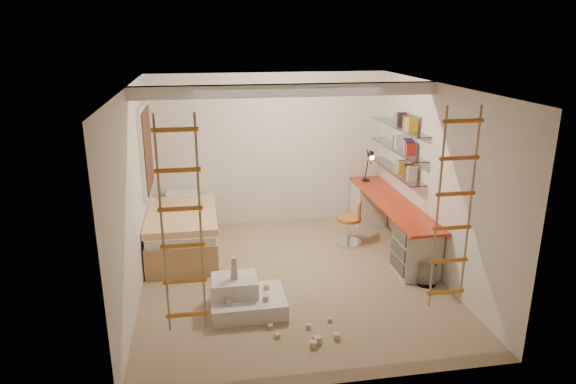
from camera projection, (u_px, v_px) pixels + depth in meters
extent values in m
plane|color=#998362|center=(292.00, 278.00, 7.06)|extent=(4.50, 4.50, 0.00)
cube|color=white|center=(288.00, 90.00, 6.58)|extent=(4.00, 0.18, 0.16)
cube|color=white|center=(145.00, 150.00, 7.69)|extent=(0.06, 1.15, 1.35)
cube|color=#4C2D1E|center=(148.00, 149.00, 7.69)|extent=(0.02, 1.00, 1.20)
cylinder|color=white|center=(427.00, 274.00, 6.83)|extent=(0.25, 0.25, 0.31)
cube|color=red|center=(392.00, 202.00, 7.90)|extent=(0.55, 2.80, 0.04)
cube|color=beige|center=(369.00, 203.00, 9.04)|extent=(0.52, 0.55, 0.71)
cube|color=beige|center=(417.00, 251.00, 7.07)|extent=(0.52, 0.55, 0.71)
cube|color=#4C4742|center=(399.00, 235.00, 6.95)|extent=(0.02, 0.50, 0.18)
cube|color=#4C4742|center=(398.00, 250.00, 7.01)|extent=(0.02, 0.50, 0.18)
cube|color=#4C4742|center=(397.00, 264.00, 7.08)|extent=(0.02, 0.50, 0.18)
cube|color=white|center=(396.00, 170.00, 8.07)|extent=(0.25, 1.80, 0.01)
cube|color=white|center=(397.00, 149.00, 7.97)|extent=(0.25, 1.80, 0.01)
cube|color=white|center=(399.00, 126.00, 7.86)|extent=(0.25, 1.80, 0.01)
cube|color=#AD7F51|center=(183.00, 236.00, 7.91)|extent=(1.00, 2.00, 0.45)
cube|color=white|center=(182.00, 219.00, 7.83)|extent=(0.95, 1.95, 0.12)
cube|color=orange|center=(182.00, 215.00, 7.65)|extent=(1.02, 1.60, 0.10)
cube|color=white|center=(183.00, 195.00, 8.54)|extent=(0.55, 0.35, 0.12)
cylinder|color=black|center=(366.00, 180.00, 8.96)|extent=(0.14, 0.14, 0.02)
cylinder|color=black|center=(366.00, 169.00, 8.90)|extent=(0.02, 0.15, 0.36)
cylinder|color=black|center=(369.00, 157.00, 8.73)|extent=(0.02, 0.27, 0.20)
cone|color=black|center=(371.00, 156.00, 8.60)|extent=(0.12, 0.14, 0.15)
cylinder|color=#FFEABF|center=(372.00, 158.00, 8.58)|extent=(0.08, 0.04, 0.08)
cylinder|color=#BC6624|center=(349.00, 219.00, 8.07)|extent=(0.50, 0.50, 0.05)
cube|color=orange|center=(359.00, 210.00, 7.98)|extent=(0.15, 0.28, 0.27)
cylinder|color=silver|center=(348.00, 230.00, 8.12)|extent=(0.06, 0.06, 0.38)
cylinder|color=silver|center=(348.00, 242.00, 8.19)|extent=(0.57, 0.57, 0.04)
cube|color=silver|center=(248.00, 303.00, 6.22)|extent=(0.90, 0.70, 0.20)
cube|color=silver|center=(235.00, 285.00, 6.23)|extent=(0.55, 0.45, 0.20)
cube|color=#CCB284|center=(234.00, 275.00, 6.19)|extent=(0.08, 0.08, 0.08)
cube|color=#CCB284|center=(234.00, 269.00, 6.17)|extent=(0.07, 0.07, 0.07)
cube|color=#CCB284|center=(234.00, 262.00, 6.14)|extent=(0.06, 0.06, 0.12)
cube|color=#CCB284|center=(266.00, 298.00, 6.08)|extent=(0.06, 0.06, 0.06)
cube|color=#CCB284|center=(266.00, 287.00, 6.33)|extent=(0.06, 0.06, 0.06)
cube|color=#CCB284|center=(229.00, 302.00, 5.98)|extent=(0.06, 0.06, 0.06)
cube|color=#CCB284|center=(317.00, 340.00, 5.58)|extent=(0.07, 0.07, 0.07)
cube|color=#CCB284|center=(270.00, 326.00, 5.85)|extent=(0.07, 0.07, 0.07)
cube|color=#CCB284|center=(337.00, 336.00, 5.65)|extent=(0.07, 0.07, 0.07)
cube|color=#CCB284|center=(308.00, 326.00, 5.86)|extent=(0.07, 0.07, 0.07)
cube|color=#CCB284|center=(313.00, 344.00, 5.51)|extent=(0.07, 0.07, 0.07)
cube|color=#CCB284|center=(330.00, 319.00, 5.99)|extent=(0.07, 0.07, 0.07)
cube|color=#CCB284|center=(277.00, 335.00, 5.68)|extent=(0.07, 0.07, 0.07)
cube|color=white|center=(397.00, 163.00, 8.04)|extent=(0.14, 0.70, 0.22)
cube|color=orange|center=(398.00, 141.00, 7.93)|extent=(0.14, 0.64, 0.22)
cube|color=#1E722D|center=(399.00, 119.00, 7.83)|extent=(0.14, 0.70, 0.22)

